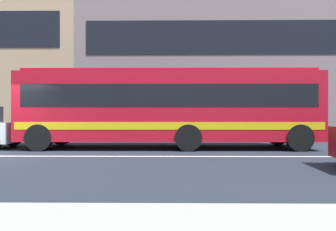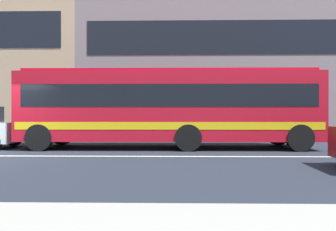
# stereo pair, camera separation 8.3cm
# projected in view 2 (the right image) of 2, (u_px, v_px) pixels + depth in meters

# --- Properties ---
(apartment_block_right) EXTENTS (20.64, 8.91, 10.81)m
(apartment_block_right) POSITION_uv_depth(u_px,v_px,m) (225.00, 63.00, 23.92)
(apartment_block_right) COLOR gray
(apartment_block_right) RESTS_ON ground_plane
(transit_bus) EXTENTS (11.71, 2.69, 3.12)m
(transit_bus) POSITION_uv_depth(u_px,v_px,m) (169.00, 106.00, 12.61)
(transit_bus) COLOR red
(transit_bus) RESTS_ON ground_plane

